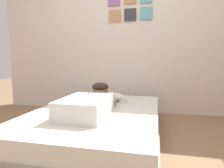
% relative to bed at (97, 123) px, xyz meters
% --- Properties ---
extents(ground_plane, '(12.90, 12.90, 0.00)m').
position_rel_bed_xyz_m(ground_plane, '(0.19, -0.45, -0.15)').
color(ground_plane, '#8C6B4C').
extents(back_wall, '(4.45, 0.12, 2.50)m').
position_rel_bed_xyz_m(back_wall, '(0.19, 1.20, 1.10)').
color(back_wall, silver).
rests_on(back_wall, ground).
extents(bed, '(1.34, 1.95, 0.30)m').
position_rel_bed_xyz_m(bed, '(0.00, 0.00, 0.00)').
color(bed, gray).
rests_on(bed, ground).
extents(pillow, '(0.52, 0.32, 0.11)m').
position_rel_bed_xyz_m(pillow, '(-0.04, 0.53, 0.21)').
color(pillow, white).
rests_on(pillow, bed).
extents(person_lying, '(0.43, 0.92, 0.27)m').
position_rel_bed_xyz_m(person_lying, '(-0.03, -0.13, 0.26)').
color(person_lying, silver).
rests_on(person_lying, bed).
extents(dog, '(0.26, 0.57, 0.21)m').
position_rel_bed_xyz_m(dog, '(-0.12, -0.31, 0.26)').
color(dog, beige).
rests_on(dog, bed).
extents(coffee_cup, '(0.12, 0.09, 0.07)m').
position_rel_bed_xyz_m(coffee_cup, '(0.22, 0.38, 0.19)').
color(coffee_cup, white).
rests_on(coffee_cup, bed).
extents(cell_phone, '(0.07, 0.14, 0.01)m').
position_rel_bed_xyz_m(cell_phone, '(-0.03, 0.03, 0.16)').
color(cell_phone, black).
rests_on(cell_phone, bed).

